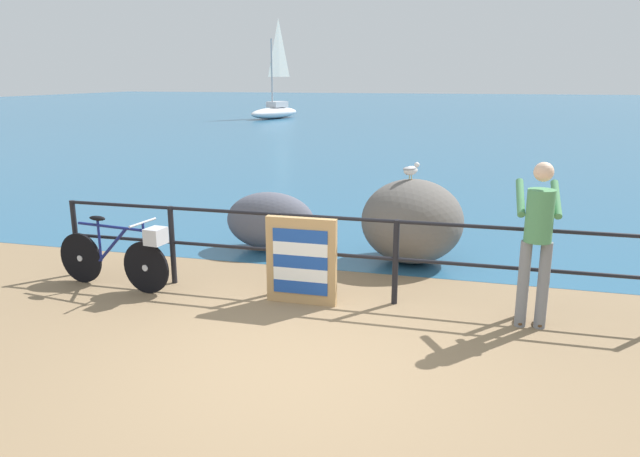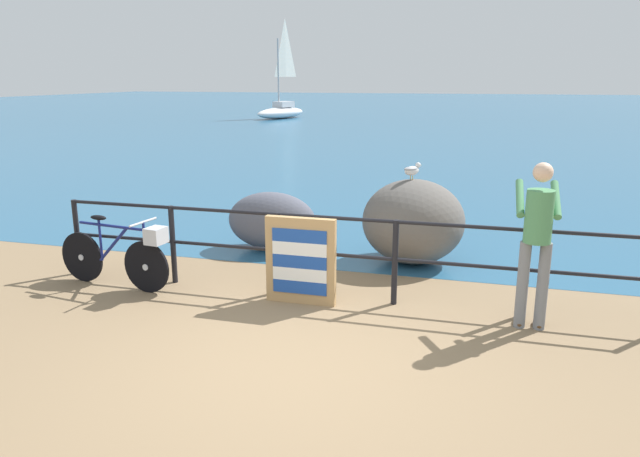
{
  "view_description": "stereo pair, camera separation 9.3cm",
  "coord_description": "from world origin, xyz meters",
  "views": [
    {
      "loc": [
        1.54,
        -4.86,
        2.61
      ],
      "look_at": [
        -0.3,
        2.15,
        0.75
      ],
      "focal_mm": 33.32,
      "sensor_mm": 36.0,
      "label": 1
    },
    {
      "loc": [
        1.63,
        -4.84,
        2.61
      ],
      "look_at": [
        -0.3,
        2.15,
        0.75
      ],
      "focal_mm": 33.32,
      "sensor_mm": 36.0,
      "label": 2
    }
  ],
  "objects": [
    {
      "name": "sailboat",
      "position": [
        -11.05,
        31.77,
        0.71
      ],
      "size": [
        2.64,
        4.58,
        6.16
      ],
      "rotation": [
        0.0,
        0.0,
        4.39
      ],
      "color": "white",
      "rests_on": "sea_surface"
    },
    {
      "name": "sea_surface",
      "position": [
        0.0,
        47.78,
        0.0
      ],
      "size": [
        120.0,
        90.0,
        0.01
      ],
      "primitive_type": "cube",
      "color": "#285B7F",
      "rests_on": "ground_plane"
    },
    {
      "name": "person_at_railing",
      "position": [
        2.22,
        1.47,
        0.99
      ],
      "size": [
        0.45,
        0.64,
        1.78
      ],
      "rotation": [
        0.0,
        0.0,
        1.59
      ],
      "color": "slate",
      "rests_on": "ground_plane"
    },
    {
      "name": "breakwater_boulder_left",
      "position": [
        -1.46,
        3.55,
        0.45
      ],
      "size": [
        1.4,
        0.83,
        0.9
      ],
      "color": "#545663",
      "rests_on": "ground"
    },
    {
      "name": "seagull",
      "position": [
        0.68,
        3.46,
        1.35
      ],
      "size": [
        0.26,
        0.31,
        0.23
      ],
      "rotation": [
        0.0,
        0.0,
        0.91
      ],
      "color": "gold",
      "rests_on": "breakwater_boulder_main"
    },
    {
      "name": "promenade_railing",
      "position": [
        0.0,
        1.75,
        0.64
      ],
      "size": [
        7.25,
        0.07,
        1.02
      ],
      "color": "black",
      "rests_on": "ground_plane"
    },
    {
      "name": "breakwater_boulder_main",
      "position": [
        0.72,
        3.46,
        0.6
      ],
      "size": [
        1.46,
        1.42,
        1.21
      ],
      "color": "#605B56",
      "rests_on": "ground"
    },
    {
      "name": "ground_plane",
      "position": [
        0.0,
        20.0,
        -0.05
      ],
      "size": [
        120.0,
        120.0,
        0.1
      ],
      "primitive_type": "cube",
      "color": "#846B4C"
    },
    {
      "name": "folded_deckchair_stack",
      "position": [
        -0.35,
        1.49,
        0.52
      ],
      "size": [
        0.84,
        0.1,
        1.04
      ],
      "color": "tan",
      "rests_on": "ground_plane"
    },
    {
      "name": "bicycle",
      "position": [
        -2.67,
        1.38,
        0.46
      ],
      "size": [
        1.69,
        0.48,
        0.92
      ],
      "rotation": [
        0.0,
        0.0,
        -0.14
      ],
      "color": "black",
      "rests_on": "ground_plane"
    }
  ]
}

